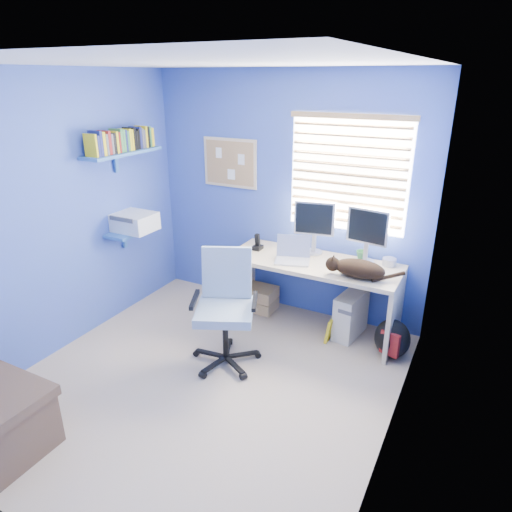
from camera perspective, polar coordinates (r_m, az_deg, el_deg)
The scene contains 22 objects.
floor at distance 4.04m, azimuth -6.39°, elevation -15.36°, with size 3.00×3.20×0.00m, color tan.
ceiling at distance 3.23m, azimuth -8.36°, elevation 22.81°, with size 3.00×3.20×0.00m, color white.
wall_back at distance 4.78m, azimuth 3.71°, elevation 7.39°, with size 3.00×0.01×2.50m, color #3B53BB.
wall_front at distance 2.44m, azimuth -29.29°, elevation -10.19°, with size 3.00×0.01×2.50m, color #3B53BB.
wall_left at distance 4.44m, azimuth -23.50°, elevation 4.50°, with size 0.01×3.20×2.50m, color #3B53BB.
wall_right at distance 2.91m, azimuth 17.96°, elevation -3.23°, with size 0.01×3.20×2.50m, color #3B53BB.
desk at distance 4.62m, azimuth 6.97°, elevation -4.90°, with size 1.68×0.65×0.74m, color tan.
laptop at distance 4.39m, azimuth 4.58°, elevation 0.60°, with size 0.33×0.26×0.22m, color silver.
monitor_left at distance 4.59m, azimuth 7.33°, elevation 3.53°, with size 0.40×0.12×0.54m, color silver.
monitor_right at distance 4.44m, azimuth 13.73°, elevation 2.44°, with size 0.40×0.12×0.54m, color silver.
phone at distance 4.71m, azimuth 0.19°, elevation 1.80°, with size 0.09×0.11×0.17m, color black.
mug at distance 4.55m, azimuth 13.06°, elevation 0.04°, with size 0.10×0.09×0.10m, color #337D3F.
cd_spindle at distance 4.51m, azimuth 16.32°, elevation -0.71°, with size 0.13×0.13×0.07m, color silver.
cat at distance 4.16m, azimuth 12.81°, elevation -1.57°, with size 0.46×0.24×0.16m, color black.
tower_pc at distance 4.63m, azimuth 11.75°, elevation -7.17°, with size 0.19×0.44×0.45m, color beige.
drawer_boxes at distance 5.05m, azimuth 0.48°, elevation -5.30°, with size 0.35×0.28×0.27m, color tan.
yellow_book at distance 4.55m, azimuth 9.22°, elevation -9.07°, with size 0.03×0.17×0.24m, color yellow.
backpack at distance 4.40m, azimuth 16.66°, elevation -9.87°, with size 0.32×0.25×0.38m, color black.
office_chair at distance 4.10m, azimuth -3.80°, elevation -8.28°, with size 0.79×0.79×1.02m.
window_blinds at distance 4.47m, azimuth 11.38°, elevation 9.96°, with size 1.15×0.05×1.10m.
corkboard at distance 4.99m, azimuth -3.27°, elevation 11.54°, with size 0.64×0.02×0.52m.
wall_shelves at distance 4.78m, azimuth -15.81°, elevation 8.89°, with size 0.42×0.90×1.05m.
Camera 1 is at (1.87, -2.64, 2.42)m, focal length 32.00 mm.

